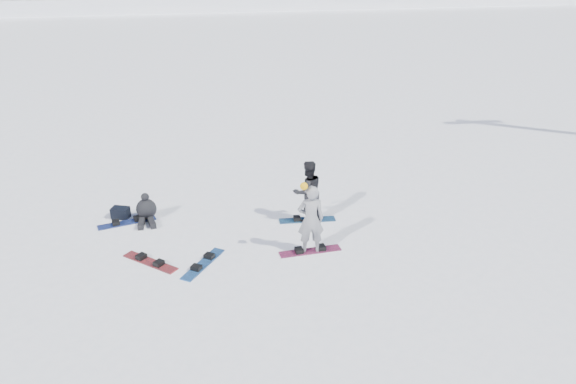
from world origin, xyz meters
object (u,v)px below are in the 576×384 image
object	(u,v)px
snowboard_loose_b	(150,262)
snowboard_loose_c	(127,223)
snowboarder_woman	(311,219)
snowboarder_man	(308,192)
snowboard_loose_a	(203,264)
seated_rider	(146,210)
gear_bag	(120,213)

from	to	relation	value
snowboard_loose_b	snowboard_loose_c	xyz separation A→B (m)	(-0.66, 2.16, 0.00)
snowboarder_woman	snowboard_loose_b	xyz separation A→B (m)	(-3.76, 0.23, -0.86)
snowboarder_man	snowboard_loose_c	bearing A→B (deg)	-22.77
snowboarder_man	snowboard_loose_a	xyz separation A→B (m)	(-2.86, -1.71, -0.83)
snowboarder_man	seated_rider	world-z (taller)	snowboarder_man
snowboarder_woman	snowboard_loose_c	distance (m)	5.10
snowboarder_man	snowboard_loose_a	bearing A→B (deg)	17.33
seated_rider	snowboard_loose_c	distance (m)	0.60
seated_rider	snowboard_loose_b	distance (m)	2.29
seated_rider	snowboard_loose_a	world-z (taller)	seated_rider
snowboarder_man	snowboard_loose_b	world-z (taller)	snowboarder_man
snowboard_loose_c	snowboard_loose_b	bearing A→B (deg)	-86.94
snowboarder_woman	seated_rider	world-z (taller)	snowboarder_woman
snowboard_loose_b	seated_rider	bearing A→B (deg)	136.32
snowboarder_man	snowboard_loose_b	size ratio (longest dim) A/B	1.13
seated_rider	snowboard_loose_c	bearing A→B (deg)	-172.34
snowboarder_woman	snowboard_loose_c	bearing A→B (deg)	-24.37
snowboard_loose_c	gear_bag	bearing A→B (deg)	102.46
gear_bag	snowboard_loose_c	world-z (taller)	gear_bag
snowboard_loose_a	gear_bag	bearing A→B (deg)	70.85
snowboarder_man	seated_rider	bearing A→B (deg)	-25.30
snowboarder_man	gear_bag	world-z (taller)	snowboarder_man
snowboarder_man	snowboard_loose_b	distance (m)	4.38
snowboarder_woman	snowboard_loose_a	xyz separation A→B (m)	(-2.56, -0.09, -0.86)
gear_bag	snowboard_loose_b	size ratio (longest dim) A/B	0.30
seated_rider	snowboard_loose_a	distance (m)	2.92
seated_rider	snowboarder_woman	bearing A→B (deg)	-36.45
gear_bag	snowboard_loose_c	distance (m)	0.42
snowboarder_man	snowboard_loose_a	world-z (taller)	snowboarder_man
snowboarder_woman	seated_rider	distance (m)	4.66
snowboard_loose_b	snowboard_loose_a	xyz separation A→B (m)	(1.20, -0.32, 0.00)
snowboard_loose_b	snowboard_loose_a	size ratio (longest dim) A/B	1.00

